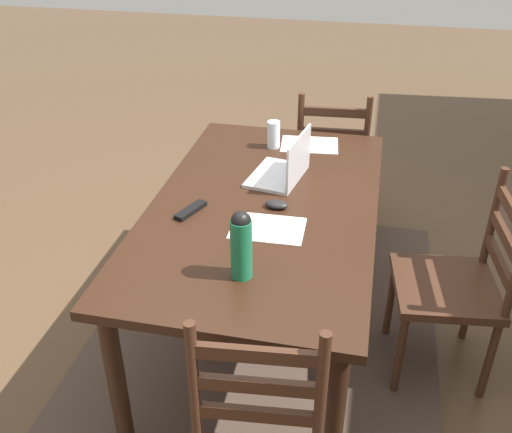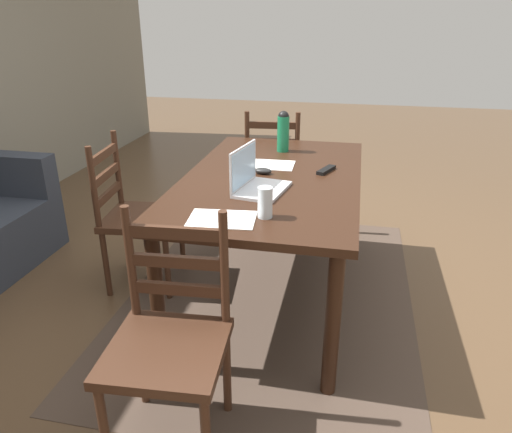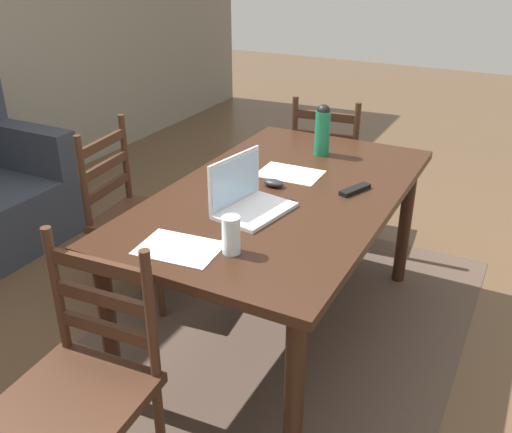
% 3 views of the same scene
% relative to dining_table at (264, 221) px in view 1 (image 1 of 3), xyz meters
% --- Properties ---
extents(ground_plane, '(14.00, 14.00, 0.00)m').
position_rel_dining_table_xyz_m(ground_plane, '(0.00, 0.00, -0.69)').
color(ground_plane, brown).
extents(area_rug, '(2.38, 1.71, 0.01)m').
position_rel_dining_table_xyz_m(area_rug, '(0.00, 0.00, -0.69)').
color(area_rug, '#47382D').
rests_on(area_rug, ground).
extents(dining_table, '(1.68, 0.97, 0.78)m').
position_rel_dining_table_xyz_m(dining_table, '(0.00, 0.00, 0.00)').
color(dining_table, black).
rests_on(dining_table, ground).
extents(chair_far_head, '(0.49, 0.49, 0.95)m').
position_rel_dining_table_xyz_m(chair_far_head, '(-0.00, 0.86, -0.23)').
color(chair_far_head, '#3D2316').
rests_on(chair_far_head, ground).
extents(chair_left_far, '(0.47, 0.47, 0.95)m').
position_rel_dining_table_xyz_m(chair_left_far, '(-1.13, 0.20, -0.23)').
color(chair_left_far, '#3D2316').
rests_on(chair_left_far, ground).
extents(laptop, '(0.35, 0.27, 0.23)m').
position_rel_dining_table_xyz_m(laptop, '(-0.25, 0.05, 0.15)').
color(laptop, silver).
rests_on(laptop, dining_table).
extents(water_bottle, '(0.08, 0.08, 0.27)m').
position_rel_dining_table_xyz_m(water_bottle, '(0.53, 0.02, 0.23)').
color(water_bottle, '#197247').
rests_on(water_bottle, dining_table).
extents(drinking_glass, '(0.07, 0.07, 0.14)m').
position_rel_dining_table_xyz_m(drinking_glass, '(-0.59, -0.07, 0.16)').
color(drinking_glass, silver).
rests_on(drinking_glass, dining_table).
extents(computer_mouse, '(0.07, 0.10, 0.03)m').
position_rel_dining_table_xyz_m(computer_mouse, '(0.03, 0.06, 0.11)').
color(computer_mouse, black).
rests_on(computer_mouse, dining_table).
extents(tv_remote, '(0.17, 0.10, 0.02)m').
position_rel_dining_table_xyz_m(tv_remote, '(0.14, -0.29, 0.10)').
color(tv_remote, black).
rests_on(tv_remote, dining_table).
extents(paper_stack_left, '(0.24, 0.32, 0.00)m').
position_rel_dining_table_xyz_m(paper_stack_left, '(-0.65, 0.11, 0.09)').
color(paper_stack_left, white).
rests_on(paper_stack_left, dining_table).
extents(paper_stack_right, '(0.22, 0.30, 0.00)m').
position_rel_dining_table_xyz_m(paper_stack_right, '(0.20, 0.06, 0.09)').
color(paper_stack_right, white).
rests_on(paper_stack_right, dining_table).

